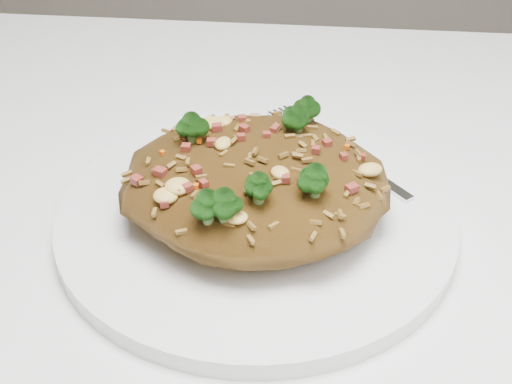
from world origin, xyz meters
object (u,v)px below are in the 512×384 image
fried_rice (256,173)px  fork (343,155)px  plate (256,216)px  dining_table (367,356)px

fried_rice → fork: bearing=50.2°
plate → fried_rice: bearing=-76.4°
fried_rice → plate: bearing=103.6°
fried_rice → fork: (0.06, 0.07, -0.03)m
dining_table → plate: (-0.09, 0.04, 0.10)m
fork → dining_table: bearing=-28.4°
dining_table → plate: size_ratio=4.20×
fried_rice → dining_table: bearing=-22.6°
fried_rice → fork: size_ratio=1.42×
fried_rice → fork: fried_rice is taller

